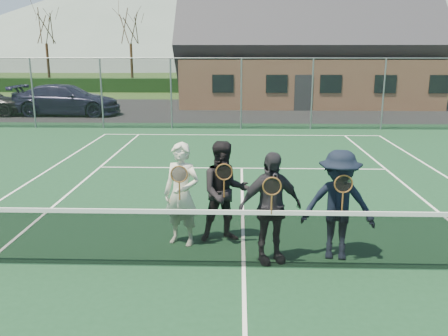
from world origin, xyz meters
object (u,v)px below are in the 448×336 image
Objects in this scene: car_c at (67,100)px; clubhouse at (305,39)px; tennis_net at (244,236)px; player_a at (182,194)px; car_b at (65,99)px; player_d at (338,205)px; player_b at (225,192)px; player_c at (270,208)px.

car_c is 14.86m from clubhouse.
tennis_net is 0.75× the size of clubhouse.
tennis_net is 6.49× the size of player_a.
car_c reaches higher than tennis_net.
car_c is at bearing -152.13° from car_b.
clubhouse is at bearing 77.62° from player_a.
clubhouse reaches higher than player_d.
car_b is 2.35× the size of player_a.
player_b and player_d have the same top height.
player_a is at bearing 139.07° from tennis_net.
car_b is 20.69m from player_b.
player_b is (-4.33, -22.90, -3.07)m from clubhouse.
car_b is 1.89m from car_c.
player_c is 1.11m from player_d.
player_d reaches higher than car_b.
tennis_net is 1.46m from player_a.
clubhouse is 8.67× the size of player_a.
player_d is at bearing 15.64° from tennis_net.
clubhouse is at bearing -67.46° from car_b.
player_a reaches higher than tennis_net.
tennis_net is at bearing -99.46° from clubhouse.
player_a is (-1.07, 0.92, 0.38)m from tennis_net.
player_c is (0.74, -0.83, 0.00)m from player_b.
tennis_net is at bearing -148.76° from car_b.
car_b is 0.36× the size of tennis_net.
car_c is 0.35× the size of clubhouse.
player_b reaches higher than car_b.
player_c is at bearing -150.76° from car_c.
tennis_net is (9.09, -17.73, -0.26)m from car_c.
player_d is (2.57, -0.50, -0.00)m from player_a.
player_b is at bearing 106.84° from tennis_net.
car_b is 2.35× the size of player_d.
tennis_net is 6.49× the size of player_d.
car_c is 3.05× the size of player_b.
player_d is (-2.49, -23.58, -3.07)m from clubhouse.
player_c is at bearing -24.12° from player_a.
player_a is (-5.07, -23.07, -3.07)m from clubhouse.
player_d is (1.84, -0.67, -0.00)m from player_b.
player_d is at bearing -20.13° from player_b.
tennis_net is at bearing -152.16° from car_c.
player_a reaches higher than car_b.
player_a is 1.62m from player_c.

